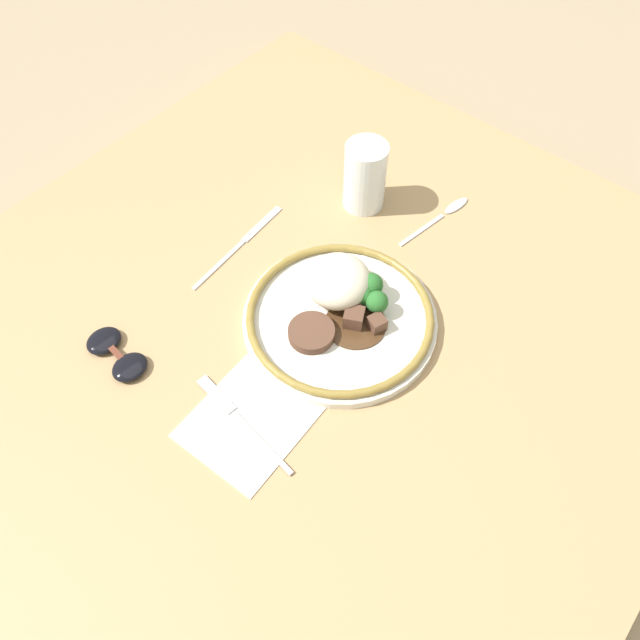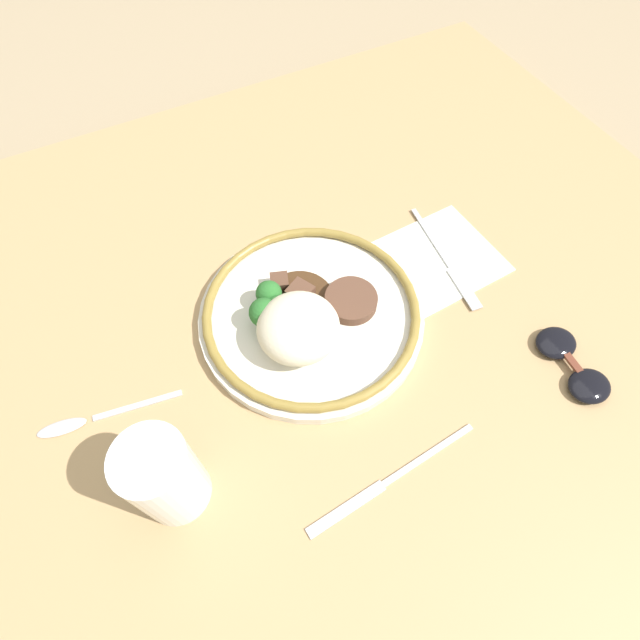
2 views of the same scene
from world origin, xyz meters
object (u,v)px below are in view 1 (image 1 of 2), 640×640
fork (235,414)px  sunglasses (117,354)px  juice_glass (365,178)px  knife (242,243)px  spoon (448,212)px  plate (341,310)px

fork → sunglasses: (-0.04, 0.19, 0.00)m
juice_glass → fork: juice_glass is taller
knife → sunglasses: bearing=178.9°
spoon → sunglasses: (-0.55, 0.20, 0.01)m
juice_glass → spoon: 0.16m
spoon → sunglasses: bearing=168.5°
fork → sunglasses: 0.20m
plate → fork: (-0.22, 0.01, -0.02)m
spoon → fork: bearing=-172.1°
juice_glass → spoon: bearing=-59.3°
fork → juice_glass: bearing=-68.0°
juice_glass → sunglasses: 0.48m
juice_glass → sunglasses: bearing=170.6°
juice_glass → fork: 0.45m
plate → sunglasses: bearing=141.8°
plate → knife: bearing=86.5°
plate → juice_glass: size_ratio=2.41×
plate → sunglasses: plate is taller
juice_glass → knife: juice_glass is taller
knife → plate: bearing=-98.0°
spoon → sunglasses: sunglasses is taller
plate → knife: size_ratio=1.32×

